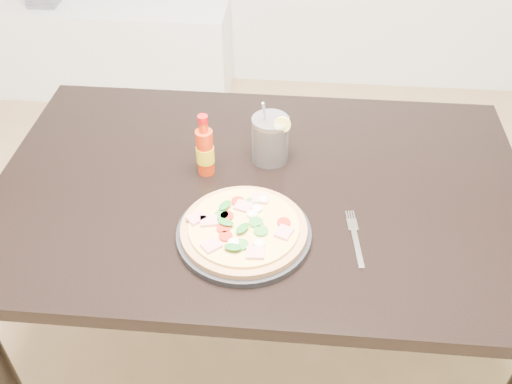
# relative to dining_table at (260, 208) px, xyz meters

# --- Properties ---
(dining_table) EXTENTS (1.40, 0.90, 0.75)m
(dining_table) POSITION_rel_dining_table_xyz_m (0.00, 0.00, 0.00)
(dining_table) COLOR black
(dining_table) RESTS_ON ground
(plate) EXTENTS (0.32, 0.32, 0.02)m
(plate) POSITION_rel_dining_table_xyz_m (-0.02, -0.19, 0.09)
(plate) COLOR black
(plate) RESTS_ON dining_table
(pizza) EXTENTS (0.30, 0.30, 0.03)m
(pizza) POSITION_rel_dining_table_xyz_m (-0.02, -0.19, 0.11)
(pizza) COLOR tan
(pizza) RESTS_ON plate
(hot_sauce_bottle) EXTENTS (0.05, 0.05, 0.18)m
(hot_sauce_bottle) POSITION_rel_dining_table_xyz_m (-0.15, 0.04, 0.15)
(hot_sauce_bottle) COLOR red
(hot_sauce_bottle) RESTS_ON dining_table
(cola_cup) EXTENTS (0.10, 0.10, 0.19)m
(cola_cup) POSITION_rel_dining_table_xyz_m (0.02, 0.12, 0.15)
(cola_cup) COLOR black
(cola_cup) RESTS_ON dining_table
(fork) EXTENTS (0.04, 0.19, 0.00)m
(fork) POSITION_rel_dining_table_xyz_m (0.24, -0.17, 0.09)
(fork) COLOR silver
(fork) RESTS_ON dining_table
(media_console) EXTENTS (1.40, 0.34, 0.50)m
(media_console) POSITION_rel_dining_table_xyz_m (-1.01, 1.66, -0.42)
(media_console) COLOR white
(media_console) RESTS_ON ground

